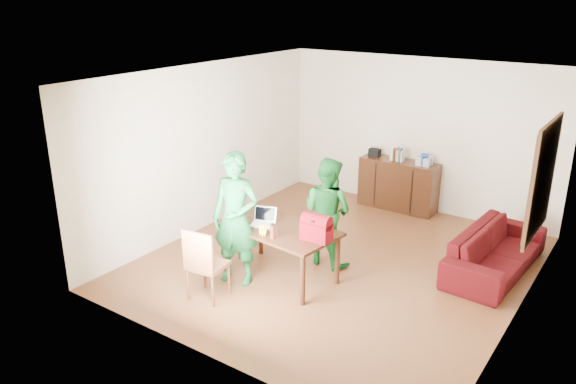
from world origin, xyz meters
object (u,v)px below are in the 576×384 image
Objects in this scene: person_far at (327,212)px; laptop at (263,222)px; bottle at (273,231)px; red_bag at (316,230)px; person_near at (236,219)px; sofa at (496,251)px; table at (280,234)px; chair at (208,277)px.

laptop is (-0.53, -0.83, -0.01)m from person_far.
person_far is 7.86× the size of bottle.
red_bag reaches higher than bottle.
person_far is at bearing 46.58° from person_near.
person_far is 4.20× the size of red_bag.
person_far is 2.42m from sofa.
red_bag reaches higher than table.
bottle reaches higher than table.
table is 0.28m from laptop.
person_far is (0.71, 1.17, -0.12)m from person_near.
bottle is (0.36, -0.26, 0.06)m from laptop.
laptop is 0.85m from red_bag.
person_near is 1.37m from person_far.
table is 0.80× the size of sofa.
person_near is at bearing -171.23° from bottle.
laptop reaches higher than sofa.
laptop is at bearing 63.59° from person_far.
sofa is (2.26, 2.21, -0.54)m from bottle.
laptop is at bearing 130.32° from sofa.
red_bag is (0.32, -0.81, 0.09)m from person_far.
person_near is at bearing -162.78° from red_bag.
person_near is (-0.41, -0.41, 0.26)m from table.
person_far is at bearing 109.45° from red_bag.
person_far is at bearing 81.02° from bottle.
bottle is at bearing 87.33° from person_far.
sofa is (2.82, 2.86, 0.02)m from chair.
person_near is at bearing -137.70° from laptop.
red_bag is (1.05, 0.93, 0.59)m from chair.
red_bag is at bearing 1.35° from table.
red_bag is 2.68m from sofa.
table is 1.05× the size of person_far.
bottle is 0.10× the size of sofa.
laptop is (0.20, 0.91, 0.50)m from chair.
laptop is 0.45m from bottle.
red_bag reaches higher than sofa.
person_far reaches higher than bottle.
red_bag reaches higher than laptop.
sofa is at bearing 44.49° from table.
chair is 0.47× the size of sofa.
chair is 0.62× the size of person_far.
chair is 1.02m from bottle.
chair is at bearing 139.07° from sofa.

